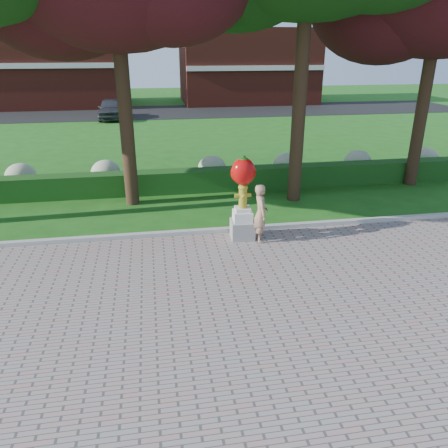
# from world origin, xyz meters

# --- Properties ---
(ground) EXTENTS (100.00, 100.00, 0.00)m
(ground) POSITION_xyz_m (0.00, 0.00, 0.00)
(ground) COLOR #1D5715
(ground) RESTS_ON ground
(walkway) EXTENTS (40.00, 14.00, 0.04)m
(walkway) POSITION_xyz_m (0.00, -4.00, 0.02)
(walkway) COLOR gray
(walkway) RESTS_ON ground
(curb) EXTENTS (40.00, 0.18, 0.15)m
(curb) POSITION_xyz_m (0.00, 3.00, 0.07)
(curb) COLOR #ADADA5
(curb) RESTS_ON ground
(lawn_hedge) EXTENTS (24.00, 0.70, 0.80)m
(lawn_hedge) POSITION_xyz_m (0.00, 7.00, 0.40)
(lawn_hedge) COLOR #1A4012
(lawn_hedge) RESTS_ON ground
(hydrangea_row) EXTENTS (20.10, 1.10, 0.99)m
(hydrangea_row) POSITION_xyz_m (0.57, 8.00, 0.55)
(hydrangea_row) COLOR #A6B288
(hydrangea_row) RESTS_ON ground
(street) EXTENTS (50.00, 8.00, 0.02)m
(street) POSITION_xyz_m (0.00, 28.00, 0.01)
(street) COLOR black
(street) RESTS_ON ground
(building_left) EXTENTS (14.00, 8.00, 7.00)m
(building_left) POSITION_xyz_m (-10.00, 34.00, 3.50)
(building_left) COLOR maroon
(building_left) RESTS_ON ground
(building_right) EXTENTS (12.00, 8.00, 6.40)m
(building_right) POSITION_xyz_m (8.00, 34.00, 3.20)
(building_right) COLOR maroon
(building_right) RESTS_ON ground
(hydrant_sculpture) EXTENTS (0.67, 0.65, 2.30)m
(hydrant_sculpture) POSITION_xyz_m (1.06, 2.50, 1.26)
(hydrant_sculpture) COLOR gray
(hydrant_sculpture) RESTS_ON walkway
(woman) EXTENTS (0.40, 0.59, 1.59)m
(woman) POSITION_xyz_m (1.49, 2.23, 0.83)
(woman) COLOR #A57B5E
(woman) RESTS_ON walkway
(parked_car) EXTENTS (1.72, 4.23, 1.44)m
(parked_car) POSITION_xyz_m (-3.99, 25.00, 0.74)
(parked_car) COLOR #3A3B40
(parked_car) RESTS_ON street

